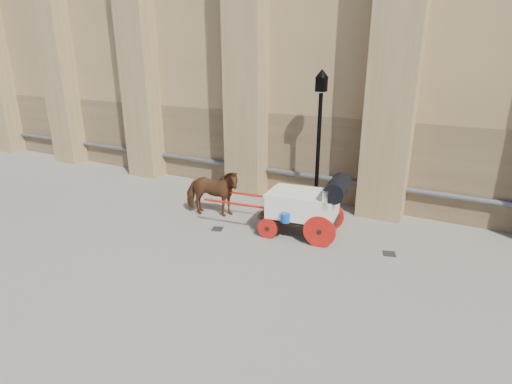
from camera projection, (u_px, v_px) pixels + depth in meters
The scene contains 6 objects.
ground at pixel (216, 231), 11.88m from camera, with size 90.00×90.00×0.00m, color slate.
horse at pixel (212, 193), 12.77m from camera, with size 0.85×1.87×1.58m, color brown.
carriage at pixel (308, 203), 11.28m from camera, with size 4.25×1.62×1.82m.
street_lamp at pixel (319, 138), 12.80m from camera, with size 0.43×0.43×4.57m.
drain_grate_near at pixel (217, 229), 11.99m from camera, with size 0.32×0.32×0.01m, color black.
drain_grate_far at pixel (389, 254), 10.48m from camera, with size 0.32×0.32×0.01m, color black.
Camera 1 is at (6.24, -8.98, 4.91)m, focal length 28.00 mm.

